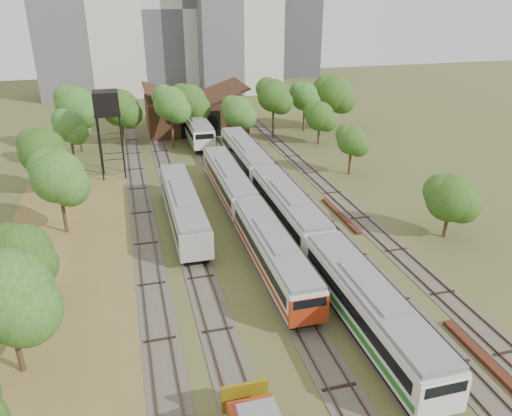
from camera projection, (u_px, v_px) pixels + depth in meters
name	position (u px, v px, depth m)	size (l,w,h in m)	color
ground	(342.00, 340.00, 34.05)	(240.00, 240.00, 0.00)	#475123
dry_grass_patch	(72.00, 313.00, 36.82)	(14.00, 60.00, 0.04)	brown
tracks	(244.00, 202.00, 55.96)	(24.60, 80.00, 0.19)	#4C473D
railcar_red_set	(247.00, 212.00, 49.05)	(2.87, 34.58, 3.55)	black
railcar_green_set	(288.00, 209.00, 49.34)	(3.07, 52.08, 3.80)	black
railcar_rear	(196.00, 128.00, 77.82)	(3.15, 16.08, 3.90)	black
old_grey_coach	(183.00, 207.00, 49.74)	(2.96, 18.00, 3.66)	black
water_tower	(106.00, 105.00, 60.27)	(3.12, 3.12, 10.78)	black
rail_pile_near	(492.00, 367.00, 31.39)	(0.64, 9.59, 0.32)	#502317
rail_pile_far	(341.00, 215.00, 52.46)	(0.55, 8.88, 0.29)	#502317
maintenance_shed	(195.00, 113.00, 83.87)	(16.45, 11.55, 7.58)	#341D13
tree_band_left	(37.00, 202.00, 42.19)	(7.77, 53.44, 8.37)	#382616
tree_band_far	(217.00, 102.00, 76.68)	(46.34, 10.39, 9.53)	#382616
tree_band_right	(368.00, 148.00, 60.65)	(5.41, 37.13, 6.54)	#382616
tower_centre	(177.00, 8.00, 115.64)	(20.00, 18.00, 36.00)	#BAB4A8
tower_far_right	(293.00, 21.00, 133.71)	(12.00, 12.00, 28.00)	#3D3F45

